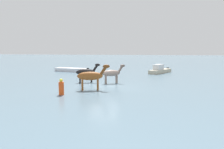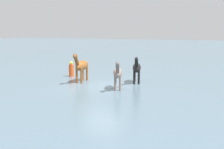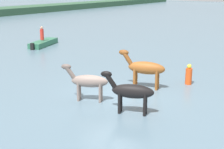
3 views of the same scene
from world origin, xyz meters
name	(u,v)px [view 1 (image 1 of 3)]	position (x,y,z in m)	size (l,w,h in m)	color
ground_plane	(104,86)	(0.00, 0.00, 0.00)	(181.08, 181.08, 0.00)	slate
horse_pinto_flank	(86,72)	(-1.43, -1.95, 0.99)	(1.19, 2.27, 1.80)	black
horse_dark_mare	(112,73)	(-1.29, 0.53, 0.96)	(1.30, 2.16, 1.74)	gray
horse_mid_herd	(91,76)	(1.99, -0.59, 1.09)	(1.07, 2.55, 1.98)	brown
boat_launch_far	(72,70)	(-10.25, -6.60, 0.17)	(2.45, 5.18, 0.75)	silver
boat_dinghy_port	(160,71)	(-10.30, 5.53, 0.31)	(4.21, 3.24, 1.33)	#B7AD93
buoy_channel_marker	(61,88)	(4.00, -2.22, 0.51)	(0.36, 0.36, 1.14)	#E54C19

